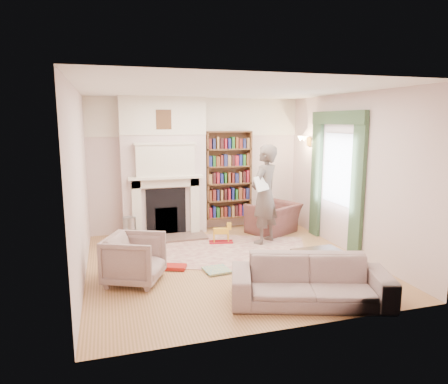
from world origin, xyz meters
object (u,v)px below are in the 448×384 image
object	(u,v)px
coffee_table	(318,266)
bookcase	(228,175)
paraffin_heater	(130,231)
armchair_left	(135,259)
sofa	(310,281)
armchair_reading	(273,218)
man_reading	(265,195)
rocking_horse	(221,233)

from	to	relation	value
coffee_table	bookcase	bearing A→B (deg)	93.81
bookcase	paraffin_heater	xyz separation A→B (m)	(-2.16, -0.69, -0.90)
armchair_left	sofa	xyz separation A→B (m)	(2.12, -1.31, -0.06)
armchair_reading	armchair_left	xyz separation A→B (m)	(-2.98, -1.86, 0.04)
sofa	coffee_table	xyz separation A→B (m)	(0.47, 0.62, -0.07)
coffee_table	man_reading	bearing A→B (deg)	88.63
sofa	rocking_horse	bearing A→B (deg)	116.48
coffee_table	sofa	bearing A→B (deg)	-130.38
man_reading	armchair_reading	bearing A→B (deg)	-164.09
sofa	coffee_table	size ratio (longest dim) A/B	2.88
man_reading	rocking_horse	xyz separation A→B (m)	(-0.81, 0.19, -0.74)
armchair_left	sofa	distance (m)	2.50
man_reading	coffee_table	bearing A→B (deg)	54.73
armchair_left	paraffin_heater	bearing A→B (deg)	23.09
bookcase	rocking_horse	bearing A→B (deg)	-113.90
bookcase	armchair_reading	xyz separation A→B (m)	(0.78, -0.66, -0.86)
coffee_table	rocking_horse	bearing A→B (deg)	108.91
coffee_table	paraffin_heater	distance (m)	3.59
bookcase	armchair_left	size ratio (longest dim) A/B	2.38
bookcase	armchair_reading	distance (m)	1.34
bookcase	sofa	distance (m)	3.93
man_reading	paraffin_heater	distance (m)	2.64
man_reading	armchair_left	bearing A→B (deg)	-10.67
paraffin_heater	armchair_left	bearing A→B (deg)	-91.02
armchair_reading	sofa	bearing A→B (deg)	46.67
bookcase	rocking_horse	size ratio (longest dim) A/B	4.06
paraffin_heater	man_reading	bearing A→B (deg)	-12.88
man_reading	rocking_horse	world-z (taller)	man_reading
armchair_reading	paraffin_heater	world-z (taller)	armchair_reading
bookcase	coffee_table	world-z (taller)	bookcase
bookcase	man_reading	xyz separation A→B (m)	(0.33, -1.26, -0.23)
armchair_reading	paraffin_heater	xyz separation A→B (m)	(-2.94, -0.03, -0.04)
paraffin_heater	rocking_horse	size ratio (longest dim) A/B	1.21
sofa	rocking_horse	distance (m)	2.79
armchair_reading	rocking_horse	size ratio (longest dim) A/B	2.11
sofa	man_reading	distance (m)	2.69
bookcase	paraffin_heater	size ratio (longest dim) A/B	3.36
sofa	man_reading	world-z (taller)	man_reading
man_reading	paraffin_heater	bearing A→B (deg)	-50.10
armchair_reading	coffee_table	bearing A→B (deg)	53.17
coffee_table	rocking_horse	distance (m)	2.31
armchair_reading	rocking_horse	bearing A→B (deg)	-10.12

